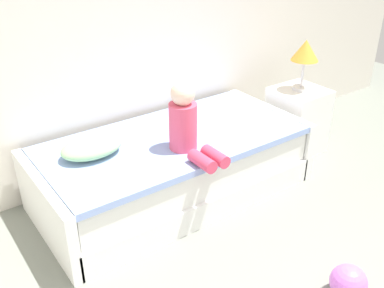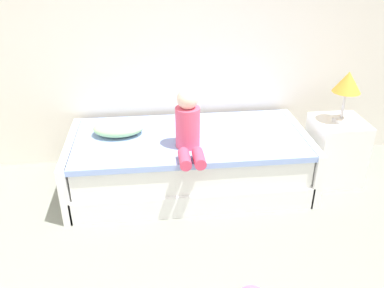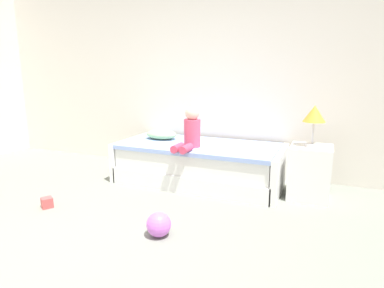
{
  "view_description": "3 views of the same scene",
  "coord_description": "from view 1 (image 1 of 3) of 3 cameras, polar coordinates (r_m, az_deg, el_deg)",
  "views": [
    {
      "loc": [
        -1.46,
        -0.49,
        2.01
      ],
      "look_at": [
        0.16,
        1.75,
        0.55
      ],
      "focal_mm": 41.23,
      "sensor_mm": 36.0,
      "label": 1
    },
    {
      "loc": [
        -0.16,
        -1.11,
        2.05
      ],
      "look_at": [
        0.16,
        1.75,
        0.55
      ],
      "focal_mm": 37.37,
      "sensor_mm": 36.0,
      "label": 2
    },
    {
      "loc": [
        1.64,
        -1.74,
        1.38
      ],
      "look_at": [
        0.16,
        1.75,
        0.55
      ],
      "focal_mm": 30.07,
      "sensor_mm": 36.0,
      "label": 3
    }
  ],
  "objects": [
    {
      "name": "child_figure",
      "position": [
        3.06,
        -0.65,
        2.57
      ],
      "size": [
        0.2,
        0.51,
        0.5
      ],
      "color": "#E04C6B",
      "rests_on": "bed"
    },
    {
      "name": "nightstand",
      "position": [
        4.21,
        13.42,
        3.04
      ],
      "size": [
        0.44,
        0.44,
        0.6
      ],
      "primitive_type": "cube",
      "color": "white",
      "rests_on": "ground"
    },
    {
      "name": "bed",
      "position": [
        3.46,
        -2.43,
        -2.89
      ],
      "size": [
        2.11,
        1.0,
        0.5
      ],
      "color": "white",
      "rests_on": "ground"
    },
    {
      "name": "table_lamp",
      "position": [
        4.0,
        14.43,
        11.36
      ],
      "size": [
        0.24,
        0.24,
        0.45
      ],
      "color": "silver",
      "rests_on": "nightstand"
    },
    {
      "name": "pillow",
      "position": [
        3.14,
        -12.85,
        -0.37
      ],
      "size": [
        0.44,
        0.3,
        0.13
      ],
      "primitive_type": "ellipsoid",
      "color": "#99CC8C",
      "rests_on": "bed"
    },
    {
      "name": "toy_ball",
      "position": [
        2.83,
        19.57,
        -16.52
      ],
      "size": [
        0.22,
        0.22,
        0.22
      ],
      "primitive_type": "sphere",
      "color": "#CC66D8",
      "rests_on": "ground"
    }
  ]
}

